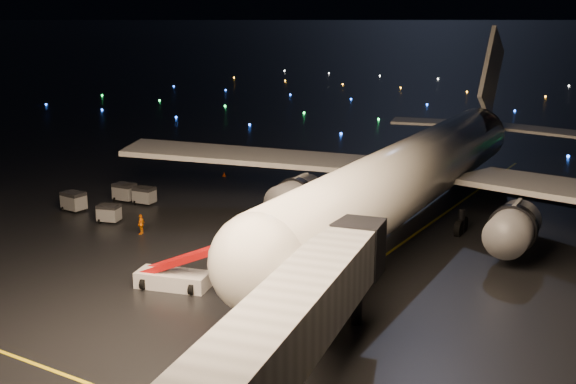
% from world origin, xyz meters
% --- Properties ---
extents(lane_centre, '(0.25, 80.00, 0.02)m').
position_xyz_m(lane_centre, '(12.00, 15.00, 0.01)').
color(lane_centre, yellow).
rests_on(lane_centre, ground).
extents(airliner, '(60.35, 57.58, 16.41)m').
position_xyz_m(airliner, '(11.07, 25.42, 8.21)').
color(airliner, silver).
rests_on(airliner, ground).
extents(pushback_tug, '(4.74, 3.74, 2.00)m').
position_xyz_m(pushback_tug, '(13.43, -7.76, 1.00)').
color(pushback_tug, silver).
rests_on(pushback_tug, ground).
extents(belt_loader, '(7.53, 3.84, 3.52)m').
position_xyz_m(belt_loader, '(2.27, 2.30, 1.76)').
color(belt_loader, silver).
rests_on(belt_loader, ground).
extents(crew_c, '(0.66, 1.08, 1.72)m').
position_xyz_m(crew_c, '(-7.71, 10.11, 0.86)').
color(crew_c, orange).
rests_on(crew_c, ground).
extents(safety_cone_0, '(0.50, 0.50, 0.47)m').
position_xyz_m(safety_cone_0, '(2.92, 19.00, 0.24)').
color(safety_cone_0, '#F94D0D').
rests_on(safety_cone_0, ground).
extents(safety_cone_1, '(0.57, 0.57, 0.48)m').
position_xyz_m(safety_cone_1, '(4.90, 20.00, 0.24)').
color(safety_cone_1, '#F94D0D').
rests_on(safety_cone_1, ground).
extents(safety_cone_2, '(0.53, 0.53, 0.49)m').
position_xyz_m(safety_cone_2, '(-1.05, 19.52, 0.24)').
color(safety_cone_2, '#F94D0D').
rests_on(safety_cone_2, ground).
extents(safety_cone_3, '(0.57, 0.57, 0.54)m').
position_xyz_m(safety_cone_3, '(-14.33, 30.91, 0.27)').
color(safety_cone_3, '#F94D0D').
rests_on(safety_cone_3, ground).
extents(taxiway_lights, '(164.00, 92.00, 0.36)m').
position_xyz_m(taxiway_lights, '(0.00, 106.00, 0.18)').
color(taxiway_lights, black).
rests_on(taxiway_lights, ground).
extents(baggage_cart_0, '(2.15, 1.77, 1.58)m').
position_xyz_m(baggage_cart_0, '(-12.52, 11.22, 0.79)').
color(baggage_cart_0, gray).
rests_on(baggage_cart_0, ground).
extents(baggage_cart_1, '(2.08, 1.55, 1.66)m').
position_xyz_m(baggage_cart_1, '(-13.97, 17.42, 0.83)').
color(baggage_cart_1, gray).
rests_on(baggage_cart_1, ground).
extents(baggage_cart_2, '(2.20, 1.61, 1.79)m').
position_xyz_m(baggage_cart_2, '(-17.99, 12.20, 0.90)').
color(baggage_cart_2, gray).
rests_on(baggage_cart_2, ground).
extents(baggage_cart_3, '(2.14, 1.57, 1.75)m').
position_xyz_m(baggage_cart_3, '(-16.40, 17.29, 0.87)').
color(baggage_cart_3, gray).
rests_on(baggage_cart_3, ground).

